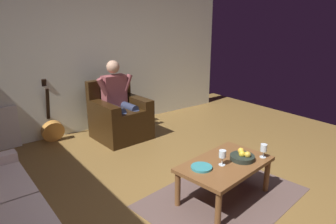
% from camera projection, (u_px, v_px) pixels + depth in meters
% --- Properties ---
extents(ground_plane, '(7.12, 7.12, 0.00)m').
position_uv_depth(ground_plane, '(216.00, 205.00, 3.22)').
color(ground_plane, brown).
extents(wall_back, '(5.62, 0.06, 2.57)m').
position_uv_depth(wall_back, '(91.00, 56.00, 5.12)').
color(wall_back, white).
rests_on(wall_back, ground).
extents(rug, '(1.86, 1.43, 0.01)m').
position_uv_depth(rug, '(223.00, 197.00, 3.35)').
color(rug, brown).
rests_on(rug, ground).
extents(armchair, '(0.82, 0.83, 0.94)m').
position_uv_depth(armchair, '(120.00, 118.00, 4.96)').
color(armchair, black).
rests_on(armchair, ground).
extents(person_seated, '(0.65, 0.60, 1.25)m').
position_uv_depth(person_seated, '(118.00, 97.00, 4.86)').
color(person_seated, '#8B4548').
rests_on(person_seated, ground).
extents(coffee_table, '(1.09, 0.75, 0.43)m').
position_uv_depth(coffee_table, '(225.00, 168.00, 3.24)').
color(coffee_table, brown).
rests_on(coffee_table, ground).
extents(guitar, '(0.35, 0.31, 0.99)m').
position_uv_depth(guitar, '(52.00, 128.00, 4.82)').
color(guitar, '#BA7C36').
rests_on(guitar, ground).
extents(wine_glass_near, '(0.07, 0.07, 0.16)m').
position_uv_depth(wine_glass_near, '(222.00, 155.00, 3.13)').
color(wine_glass_near, silver).
rests_on(wine_glass_near, coffee_table).
extents(wine_glass_far, '(0.07, 0.07, 0.15)m').
position_uv_depth(wine_glass_far, '(264.00, 149.00, 3.31)').
color(wine_glass_far, silver).
rests_on(wine_glass_far, coffee_table).
extents(fruit_bowl, '(0.26, 0.26, 0.11)m').
position_uv_depth(fruit_bowl, '(243.00, 157.00, 3.28)').
color(fruit_bowl, '#232A23').
rests_on(fruit_bowl, coffee_table).
extents(decorative_dish, '(0.22, 0.22, 0.02)m').
position_uv_depth(decorative_dish, '(201.00, 167.00, 3.09)').
color(decorative_dish, teal).
rests_on(decorative_dish, coffee_table).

